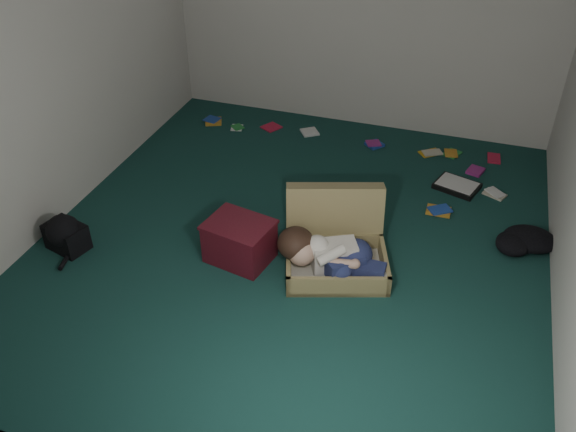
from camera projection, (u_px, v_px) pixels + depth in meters
The scene contains 11 objects.
floor at pixel (294, 240), 5.01m from camera, with size 4.50×4.50×0.00m, color #143C36.
wall_back at pixel (364, 3), 5.99m from camera, with size 4.50×4.50×0.00m, color silver.
wall_front at pixel (129, 310), 2.52m from camera, with size 4.50×4.50×0.00m, color silver.
wall_left at pixel (52, 60), 4.77m from camera, with size 4.50×4.50×0.00m, color silver.
suitcase at pixel (335, 243), 4.71m from camera, with size 0.96×0.94×0.56m.
person at pixel (330, 255), 4.53m from camera, with size 0.85×0.43×0.35m.
maroon_bin at pixel (240, 241), 4.73m from camera, with size 0.56×0.48×0.34m.
backpack at pixel (66, 236), 4.87m from camera, with size 0.40×0.32×0.24m, color black, non-canonical shape.
clothing_pile at pixel (513, 237), 4.92m from camera, with size 0.47×0.38×0.15m, color black, non-canonical shape.
paper_tray at pixel (457, 186), 5.64m from camera, with size 0.45×0.39×0.05m.
book_scatter at pixel (375, 152), 6.19m from camera, with size 3.21×1.32×0.02m.
Camera 1 is at (1.20, -3.77, 3.08)m, focal length 38.00 mm.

